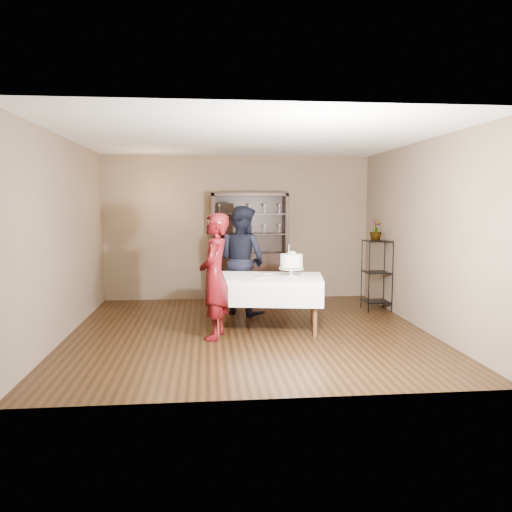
% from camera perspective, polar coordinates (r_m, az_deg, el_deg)
% --- Properties ---
extents(floor, '(5.00, 5.00, 0.00)m').
position_cam_1_polar(floor, '(7.18, -0.81, -8.56)').
color(floor, black).
rests_on(floor, ground).
extents(ceiling, '(5.00, 5.00, 0.00)m').
position_cam_1_polar(ceiling, '(7.01, -0.84, 13.33)').
color(ceiling, white).
rests_on(ceiling, back_wall).
extents(back_wall, '(5.00, 0.02, 2.70)m').
position_cam_1_polar(back_wall, '(9.46, -2.11, 3.24)').
color(back_wall, brown).
rests_on(back_wall, floor).
extents(wall_left, '(0.02, 5.00, 2.70)m').
position_cam_1_polar(wall_left, '(7.20, -21.07, 1.97)').
color(wall_left, brown).
rests_on(wall_left, floor).
extents(wall_right, '(0.02, 5.00, 2.70)m').
position_cam_1_polar(wall_right, '(7.60, 18.32, 2.26)').
color(wall_right, brown).
rests_on(wall_right, floor).
extents(china_hutch, '(1.40, 0.48, 2.00)m').
position_cam_1_polar(china_hutch, '(9.29, -0.76, -1.06)').
color(china_hutch, black).
rests_on(china_hutch, floor).
extents(plant_etagere, '(0.42, 0.42, 1.20)m').
position_cam_1_polar(plant_etagere, '(8.70, 13.64, -1.80)').
color(plant_etagere, black).
rests_on(plant_etagere, floor).
extents(cake_table, '(1.69, 1.20, 0.78)m').
position_cam_1_polar(cake_table, '(7.14, 1.29, -3.77)').
color(cake_table, white).
rests_on(cake_table, floor).
extents(woman, '(0.53, 0.69, 1.69)m').
position_cam_1_polar(woman, '(6.67, -4.75, -2.31)').
color(woman, '#3D0511').
rests_on(woman, floor).
extents(man, '(1.08, 1.08, 1.77)m').
position_cam_1_polar(man, '(8.15, -1.62, -0.48)').
color(man, black).
rests_on(man, floor).
extents(cake, '(0.39, 0.39, 0.49)m').
position_cam_1_polar(cake, '(7.13, 4.07, -0.72)').
color(cake, silver).
rests_on(cake, cake_table).
extents(plate_near, '(0.21, 0.21, 0.01)m').
position_cam_1_polar(plate_near, '(7.01, 0.47, -2.37)').
color(plate_near, silver).
rests_on(plate_near, cake_table).
extents(plate_far, '(0.20, 0.20, 0.01)m').
position_cam_1_polar(plate_far, '(7.38, 1.32, -1.95)').
color(plate_far, silver).
rests_on(plate_far, cake_table).
extents(potted_plant, '(0.28, 0.28, 0.35)m').
position_cam_1_polar(potted_plant, '(8.62, 13.51, 2.88)').
color(potted_plant, '#466F35').
rests_on(potted_plant, plant_etagere).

